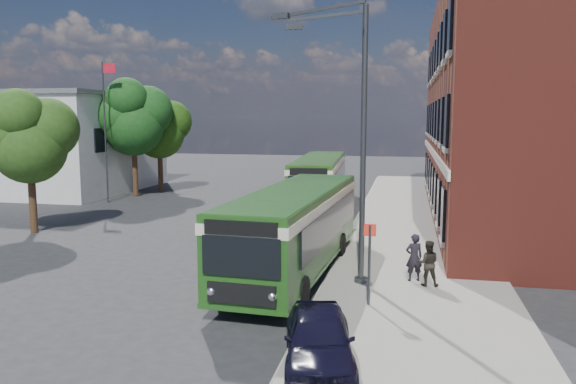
% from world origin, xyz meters
% --- Properties ---
extents(ground, '(120.00, 120.00, 0.00)m').
position_xyz_m(ground, '(0.00, 0.00, 0.00)').
color(ground, '#29292B').
rests_on(ground, ground).
extents(pavement, '(6.00, 48.00, 0.15)m').
position_xyz_m(pavement, '(7.00, 8.00, 0.07)').
color(pavement, gray).
rests_on(pavement, ground).
extents(kerb_line, '(0.12, 48.00, 0.01)m').
position_xyz_m(kerb_line, '(3.95, 8.00, 0.01)').
color(kerb_line, beige).
rests_on(kerb_line, ground).
extents(brick_office, '(12.10, 26.00, 14.20)m').
position_xyz_m(brick_office, '(14.00, 12.00, 6.97)').
color(brick_office, maroon).
rests_on(brick_office, ground).
extents(white_building, '(9.40, 13.40, 7.30)m').
position_xyz_m(white_building, '(-18.00, 18.00, 3.66)').
color(white_building, silver).
rests_on(white_building, ground).
extents(flagpole, '(0.95, 0.10, 9.00)m').
position_xyz_m(flagpole, '(-12.45, 13.00, 4.94)').
color(flagpole, '#333538').
rests_on(flagpole, ground).
extents(street_lamp, '(2.96, 2.38, 9.00)m').
position_xyz_m(street_lamp, '(4.84, -2.00, 4.79)').
color(street_lamp, '#333538').
rests_on(street_lamp, ground).
extents(bus_stop_sign, '(0.35, 0.08, 2.52)m').
position_xyz_m(bus_stop_sign, '(5.60, -4.20, 1.51)').
color(bus_stop_sign, '#333538').
rests_on(bus_stop_sign, ground).
extents(bus_front, '(3.21, 11.22, 3.02)m').
position_xyz_m(bus_front, '(2.76, -0.96, 1.83)').
color(bus_front, '#1F4C17').
rests_on(bus_front, ground).
extents(bus_rear, '(3.27, 12.53, 3.02)m').
position_xyz_m(bus_rear, '(1.19, 14.91, 1.83)').
color(bus_rear, '#265218').
rests_on(bus_rear, ground).
extents(parked_car, '(2.15, 3.89, 1.25)m').
position_xyz_m(parked_car, '(4.82, -8.52, 0.78)').
color(parked_car, black).
rests_on(parked_car, pavement).
extents(pedestrian_a, '(0.68, 0.55, 1.59)m').
position_xyz_m(pedestrian_a, '(6.89, -1.50, 0.95)').
color(pedestrian_a, black).
rests_on(pedestrian_a, pavement).
extents(pedestrian_b, '(0.74, 0.59, 1.48)m').
position_xyz_m(pedestrian_b, '(7.32, -1.95, 0.89)').
color(pedestrian_b, black).
rests_on(pedestrian_b, pavement).
extents(tree_left, '(4.05, 3.86, 6.85)m').
position_xyz_m(tree_left, '(-10.88, 3.36, 4.64)').
color(tree_left, '#392414').
rests_on(tree_left, ground).
extents(tree_mid, '(4.84, 4.60, 8.17)m').
position_xyz_m(tree_mid, '(-11.93, 15.80, 5.55)').
color(tree_mid, '#392414').
rests_on(tree_mid, ground).
extents(tree_right, '(4.24, 4.03, 7.16)m').
position_xyz_m(tree_right, '(-11.18, 18.31, 4.86)').
color(tree_right, '#392414').
rests_on(tree_right, ground).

